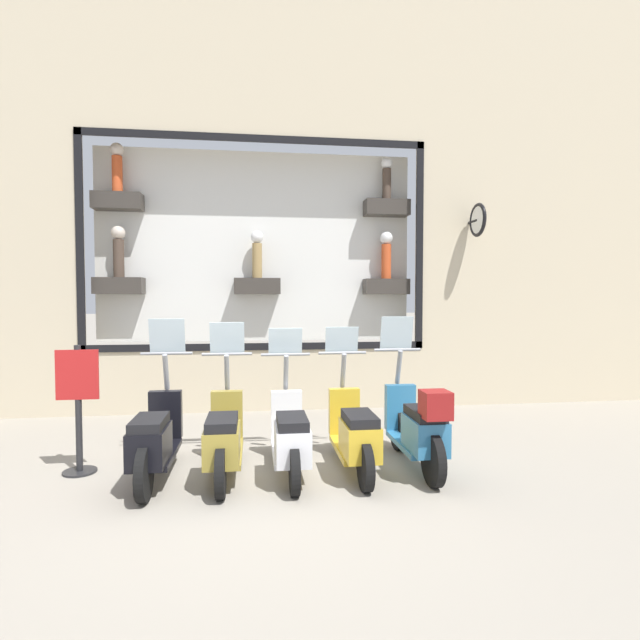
{
  "coord_description": "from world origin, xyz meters",
  "views": [
    {
      "loc": [
        -5.14,
        0.06,
        1.94
      ],
      "look_at": [
        1.69,
        -0.85,
        1.64
      ],
      "focal_mm": 28.0,
      "sensor_mm": 36.0,
      "label": 1
    }
  ],
  "objects_px": {
    "scooter_olive_3": "(224,438)",
    "shop_sign_post": "(78,406)",
    "scooter_yellow_1": "(354,434)",
    "scooter_teal_0": "(418,427)",
    "scooter_white_2": "(290,437)",
    "scooter_black_4": "(155,439)"
  },
  "relations": [
    {
      "from": "scooter_olive_3",
      "to": "shop_sign_post",
      "type": "distance_m",
      "value": 1.67
    },
    {
      "from": "scooter_yellow_1",
      "to": "scooter_olive_3",
      "type": "xyz_separation_m",
      "value": [
        0.0,
        1.43,
        0.01
      ]
    },
    {
      "from": "scooter_teal_0",
      "to": "scooter_olive_3",
      "type": "xyz_separation_m",
      "value": [
        0.05,
        2.15,
        -0.06
      ]
    },
    {
      "from": "scooter_teal_0",
      "to": "shop_sign_post",
      "type": "bearing_deg",
      "value": 83.61
    },
    {
      "from": "scooter_yellow_1",
      "to": "shop_sign_post",
      "type": "xyz_separation_m",
      "value": [
        0.37,
        3.03,
        0.33
      ]
    },
    {
      "from": "scooter_white_2",
      "to": "shop_sign_post",
      "type": "relative_size",
      "value": 1.26
    },
    {
      "from": "scooter_yellow_1",
      "to": "scooter_white_2",
      "type": "bearing_deg",
      "value": 90.15
    },
    {
      "from": "scooter_yellow_1",
      "to": "scooter_black_4",
      "type": "xyz_separation_m",
      "value": [
        0.01,
        2.15,
        0.02
      ]
    },
    {
      "from": "scooter_black_4",
      "to": "shop_sign_post",
      "type": "height_order",
      "value": "scooter_black_4"
    },
    {
      "from": "scooter_teal_0",
      "to": "scooter_yellow_1",
      "type": "xyz_separation_m",
      "value": [
        0.05,
        0.72,
        -0.06
      ]
    },
    {
      "from": "scooter_teal_0",
      "to": "scooter_white_2",
      "type": "distance_m",
      "value": 1.43
    },
    {
      "from": "scooter_yellow_1",
      "to": "scooter_white_2",
      "type": "height_order",
      "value": "scooter_yellow_1"
    },
    {
      "from": "scooter_teal_0",
      "to": "scooter_olive_3",
      "type": "distance_m",
      "value": 2.15
    },
    {
      "from": "scooter_teal_0",
      "to": "scooter_black_4",
      "type": "xyz_separation_m",
      "value": [
        0.06,
        2.86,
        -0.04
      ]
    },
    {
      "from": "scooter_white_2",
      "to": "scooter_yellow_1",
      "type": "bearing_deg",
      "value": -89.85
    },
    {
      "from": "scooter_black_4",
      "to": "shop_sign_post",
      "type": "relative_size",
      "value": 1.27
    },
    {
      "from": "scooter_olive_3",
      "to": "shop_sign_post",
      "type": "bearing_deg",
      "value": 77.07
    },
    {
      "from": "scooter_olive_3",
      "to": "shop_sign_post",
      "type": "relative_size",
      "value": 1.26
    },
    {
      "from": "scooter_white_2",
      "to": "scooter_olive_3",
      "type": "distance_m",
      "value": 0.72
    },
    {
      "from": "scooter_yellow_1",
      "to": "scooter_white_2",
      "type": "distance_m",
      "value": 0.72
    },
    {
      "from": "scooter_yellow_1",
      "to": "scooter_black_4",
      "type": "height_order",
      "value": "scooter_black_4"
    },
    {
      "from": "scooter_olive_3",
      "to": "shop_sign_post",
      "type": "xyz_separation_m",
      "value": [
        0.37,
        1.6,
        0.32
      ]
    }
  ]
}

